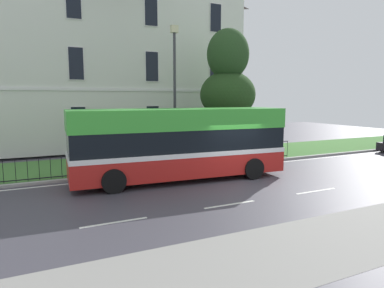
# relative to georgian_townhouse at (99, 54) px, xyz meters

# --- Properties ---
(ground_plane) EXTENTS (60.00, 56.00, 0.18)m
(ground_plane) POSITION_rel_georgian_townhouse_xyz_m (2.77, -15.47, -7.09)
(ground_plane) COLOR #403E47
(georgian_townhouse) EXTENTS (19.98, 11.20, 13.83)m
(georgian_townhouse) POSITION_rel_georgian_townhouse_xyz_m (0.00, 0.00, 0.00)
(georgian_townhouse) COLOR silver
(georgian_townhouse) RESTS_ON ground_plane
(iron_verge_railing) EXTENTS (17.38, 0.04, 0.97)m
(iron_verge_railing) POSITION_rel_georgian_townhouse_xyz_m (-0.00, -12.09, -6.45)
(iron_verge_railing) COLOR black
(iron_verge_railing) RESTS_ON ground_plane
(evergreen_tree) EXTENTS (4.68, 4.68, 8.33)m
(evergreen_tree) POSITION_rel_georgian_townhouse_xyz_m (6.06, -9.02, -4.20)
(evergreen_tree) COLOR #423328
(evergreen_tree) RESTS_ON ground_plane
(single_decker_bus) EXTENTS (9.65, 3.04, 3.18)m
(single_decker_bus) POSITION_rel_georgian_townhouse_xyz_m (0.70, -14.18, -5.40)
(single_decker_bus) COLOR red
(single_decker_bus) RESTS_ON ground_plane
(street_lamp_post) EXTENTS (0.36, 0.24, 7.15)m
(street_lamp_post) POSITION_rel_georgian_townhouse_xyz_m (1.60, -11.49, -2.88)
(street_lamp_post) COLOR #333338
(street_lamp_post) RESTS_ON ground_plane
(litter_bin) EXTENTS (0.55, 0.55, 1.07)m
(litter_bin) POSITION_rel_georgian_townhouse_xyz_m (7.08, -11.55, -6.41)
(litter_bin) COLOR #4C4742
(litter_bin) RESTS_ON ground_plane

